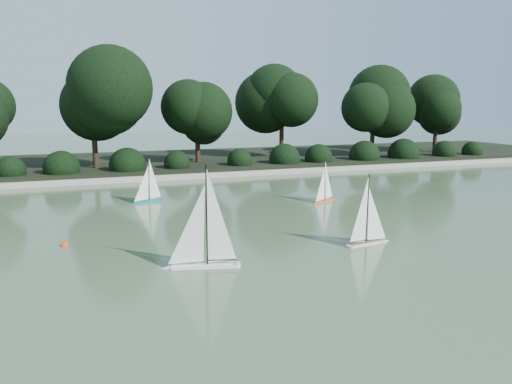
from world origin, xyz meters
The scene contains 10 objects.
ground centered at (0.00, 0.00, 0.00)m, with size 80.00×80.00×0.00m, color #374A2C.
pond_coping centered at (0.00, 9.00, 0.09)m, with size 40.00×0.35×0.18m, color gray.
far_bank centered at (0.00, 13.00, 0.15)m, with size 40.00×8.00×0.30m, color black.
tree_line centered at (1.23, 11.44, 2.64)m, with size 26.31×3.93×4.39m.
shrub_hedge centered at (0.00, 9.90, 0.45)m, with size 29.10×1.10×1.10m.
sailboat_white_a centered at (-1.96, -0.70, 0.29)m, with size 1.33×0.52×1.82m.
sailboat_white_b centered at (1.49, -0.48, 0.23)m, with size 1.08×0.33×1.46m.
sailboat_orange centered at (2.58, 3.52, 0.20)m, with size 0.88×0.51×1.26m.
sailboat_teal centered at (-1.98, 5.16, 0.21)m, with size 0.95×0.45×1.32m.
race_buoy centered at (-4.04, 1.41, 0.00)m, with size 0.16×0.16×0.16m, color red.
Camera 1 is at (-3.79, -8.42, 2.68)m, focal length 35.00 mm.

